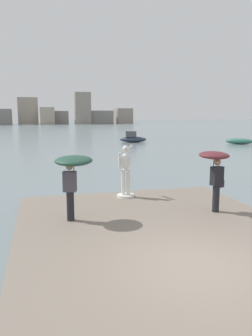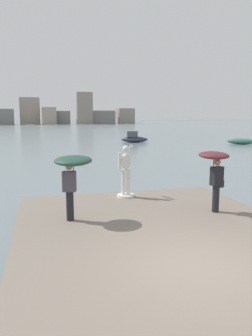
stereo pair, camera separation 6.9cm
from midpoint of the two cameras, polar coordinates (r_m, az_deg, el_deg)
name	(u,v)px [view 2 (the right image)]	position (r m, az deg, el deg)	size (l,w,h in m)	color
ground_plane	(64,141)	(46.09, -10.64, 4.69)	(400.00, 400.00, 0.00)	slate
pier	(162,240)	(8.99, 6.49, -12.39)	(7.67, 9.88, 0.40)	slate
statue_white_figure	(126,173)	(12.45, 0.10, -0.94)	(0.67, 0.90, 2.00)	white
onlooker_left	(72,168)	(9.68, -9.12, -0.03)	(1.37, 1.38, 1.95)	black
onlooker_right	(215,165)	(10.76, 15.34, 0.45)	(1.15, 1.15, 1.98)	black
boat_near	(241,141)	(42.04, 19.37, 4.39)	(3.24, 2.77, 0.72)	#336B5B
boat_mid	(134,138)	(42.45, 1.44, 5.19)	(3.64, 2.17, 1.44)	#2D384C
distant_skyline	(37,112)	(130.34, -15.13, 9.30)	(66.38, 12.04, 13.14)	gray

